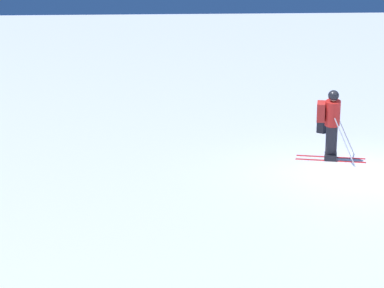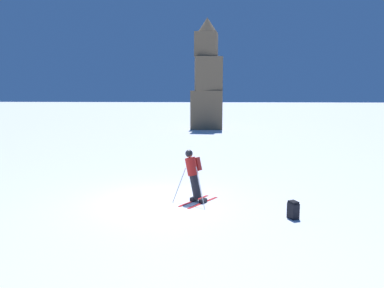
% 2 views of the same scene
% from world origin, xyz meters
% --- Properties ---
extents(ground_plane, '(300.00, 300.00, 0.00)m').
position_xyz_m(ground_plane, '(0.00, 0.00, 0.00)').
color(ground_plane, white).
extents(skier, '(1.45, 1.61, 1.71)m').
position_xyz_m(skier, '(1.18, 0.14, 0.93)').
color(skier, red).
rests_on(skier, ground).
extents(spare_backpack, '(0.33, 0.37, 0.50)m').
position_xyz_m(spare_backpack, '(4.13, -1.40, 0.24)').
color(spare_backpack, black).
rests_on(spare_backpack, ground).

